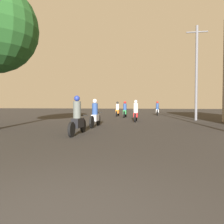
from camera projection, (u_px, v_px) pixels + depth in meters
motorcycle_black at (78, 119)px, 9.10m from camera, size 0.60×2.09×1.63m
motorcycle_silver at (95, 116)px, 12.22m from camera, size 0.60×2.15×1.57m
motorcycle_red at (136, 113)px, 16.06m from camera, size 0.60×2.11×1.58m
motorcycle_green at (125, 111)px, 20.76m from camera, size 0.60×2.03×1.56m
motorcycle_orange at (118, 110)px, 23.30m from camera, size 0.60×1.99×1.54m
motorcycle_white at (157, 110)px, 25.20m from camera, size 0.60×2.05×1.61m
utility_pole_far at (196, 71)px, 17.01m from camera, size 1.60×0.20×7.38m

